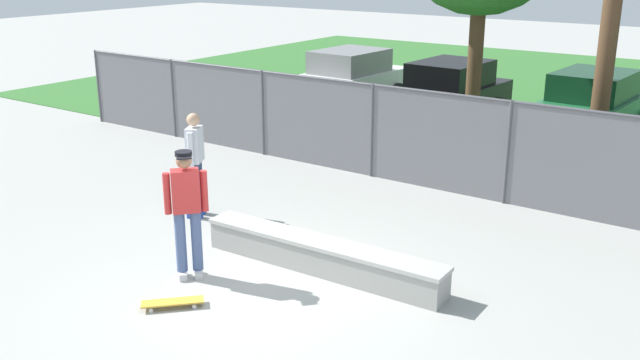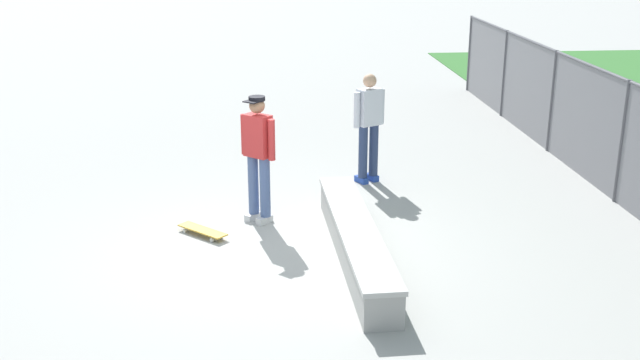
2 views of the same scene
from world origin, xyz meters
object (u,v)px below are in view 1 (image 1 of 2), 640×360
(skateboarder, at_px, (187,208))
(car_white, at_px, (347,79))
(car_green, at_px, (590,106))
(car_black, at_px, (448,93))
(bystander, at_px, (195,160))
(skateboard, at_px, (173,302))
(concrete_ledge, at_px, (322,256))

(skateboarder, distance_m, car_white, 11.72)
(car_white, xyz_separation_m, car_green, (6.86, 0.12, 0.00))
(car_black, distance_m, bystander, 8.70)
(car_white, bearing_deg, bystander, -72.80)
(car_white, bearing_deg, skateboard, -67.18)
(skateboarder, xyz_separation_m, skateboard, (0.47, -0.80, -0.96))
(concrete_ledge, relative_size, car_white, 0.90)
(car_white, height_order, car_black, same)
(concrete_ledge, height_order, car_green, car_green)
(concrete_ledge, bearing_deg, bystander, 168.68)
(car_white, distance_m, bystander, 9.46)
(car_white, distance_m, car_green, 6.86)
(skateboard, xyz_separation_m, car_white, (-4.90, 11.65, 0.77))
(car_white, distance_m, car_black, 3.37)
(car_green, bearing_deg, skateboard, -99.43)
(car_green, bearing_deg, bystander, -113.91)
(skateboard, bearing_deg, concrete_ledge, 64.77)
(skateboarder, relative_size, car_white, 0.43)
(car_black, bearing_deg, bystander, -93.67)
(skateboard, bearing_deg, car_white, 112.82)
(concrete_ledge, xyz_separation_m, car_black, (-2.49, 9.30, 0.60))
(concrete_ledge, relative_size, skateboarder, 2.10)
(car_green, bearing_deg, concrete_ledge, -95.90)
(skateboard, height_order, bystander, bystander)
(skateboard, bearing_deg, car_green, 80.57)
(skateboard, xyz_separation_m, bystander, (-2.11, 2.62, 0.94))
(bystander, bearing_deg, skateboarder, -48.09)
(car_white, xyz_separation_m, car_black, (3.35, -0.35, 0.00))
(car_green, bearing_deg, skateboarder, -102.47)
(car_green, distance_m, bystander, 10.02)
(skateboard, relative_size, car_green, 0.17)
(concrete_ledge, height_order, car_white, car_white)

